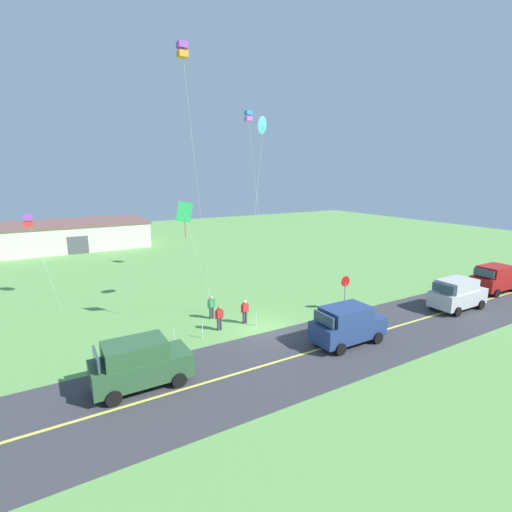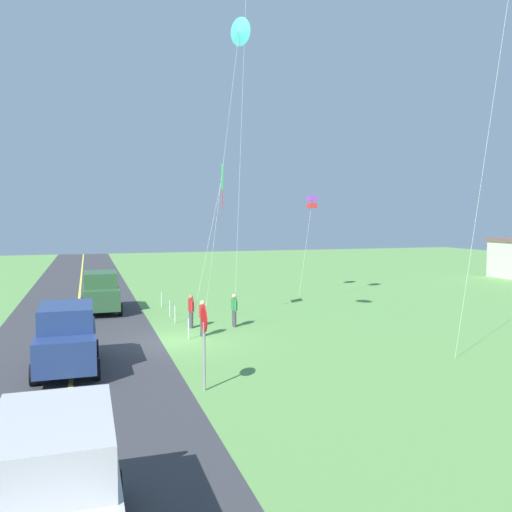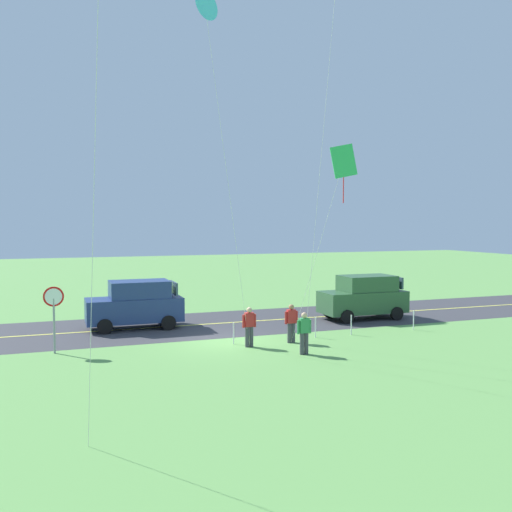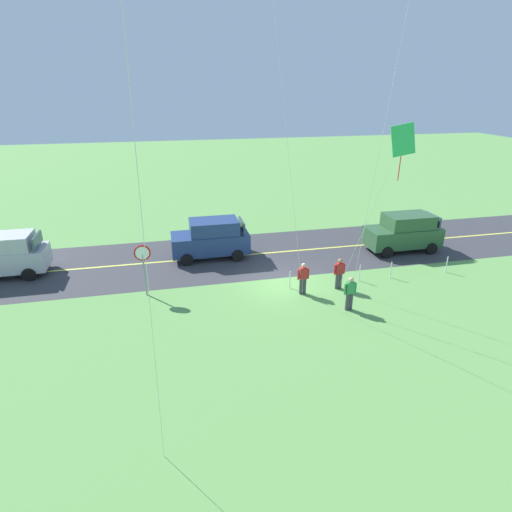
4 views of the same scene
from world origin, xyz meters
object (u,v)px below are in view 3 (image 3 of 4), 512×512
person_adult_near (291,322)px  kite_red_low (343,165)px  car_parked_west_near (364,297)px  person_adult_companion (304,332)px  kite_yellow_high (205,8)px  car_suv_foreground (136,304)px  person_child_watcher (249,325)px  stop_sign (54,306)px

person_adult_near → kite_red_low: (-1.32, 1.87, 6.33)m
car_parked_west_near → person_adult_near: size_ratio=2.75×
person_adult_companion → kite_yellow_high: bearing=139.5°
car_suv_foreground → kite_red_low: kite_red_low is taller
person_child_watcher → person_adult_near: bearing=-119.9°
person_child_watcher → car_suv_foreground: bearing=-0.6°
stop_sign → person_adult_near: (-9.23, 1.35, -0.94)m
kite_red_low → kite_yellow_high: size_ratio=0.61×
car_parked_west_near → car_suv_foreground: bearing=-7.0°
kite_yellow_high → kite_red_low: bearing=173.6°
person_adult_companion → kite_red_low: (-1.68, -0.17, 6.33)m
car_suv_foreground → person_child_watcher: bearing=123.7°
kite_red_low → kite_yellow_high: (5.26, -0.59, 5.41)m
car_parked_west_near → person_child_watcher: (7.73, 4.15, -0.29)m
car_suv_foreground → stop_sign: (3.63, 4.05, 0.65)m
person_child_watcher → kite_yellow_high: bearing=84.7°
stop_sign → person_adult_companion: (-8.87, 3.39, -0.94)m
car_suv_foreground → person_adult_companion: size_ratio=2.75×
kite_yellow_high → person_child_watcher: bearing=-150.9°
car_parked_west_near → person_adult_near: 7.08m
person_child_watcher → kite_red_low: 7.31m
car_suv_foreground → car_parked_west_near: same height
person_adult_companion → person_child_watcher: (1.53, -1.89, 0.00)m
car_parked_west_near → kite_yellow_high: 15.96m
car_parked_west_near → kite_yellow_high: size_ratio=0.33×
stop_sign → kite_yellow_high: bearing=153.6°
person_adult_companion → kite_yellow_high: 12.30m
stop_sign → person_adult_companion: size_ratio=1.60×
stop_sign → car_suv_foreground: bearing=-131.8°
stop_sign → kite_yellow_high: (-5.29, 2.63, 10.81)m
person_adult_companion → kite_yellow_high: kite_yellow_high is taller
car_parked_west_near → stop_sign: (15.07, 2.65, 0.65)m
kite_red_low → person_child_watcher: bearing=-28.2°
kite_red_low → person_adult_companion: bearing=5.8°
stop_sign → person_adult_companion: stop_sign is taller
person_adult_companion → person_child_watcher: same height
stop_sign → person_adult_near: 9.38m
person_adult_companion → person_adult_near: bearing=51.4°
car_suv_foreground → person_adult_companion: (-5.24, 7.44, -0.29)m
person_adult_near → kite_yellow_high: 12.46m
car_parked_west_near → kite_red_low: kite_red_low is taller
car_suv_foreground → kite_red_low: bearing=133.6°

